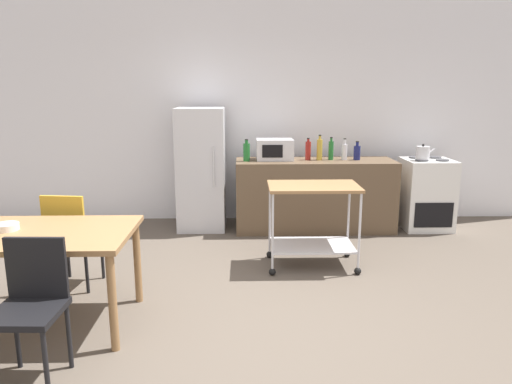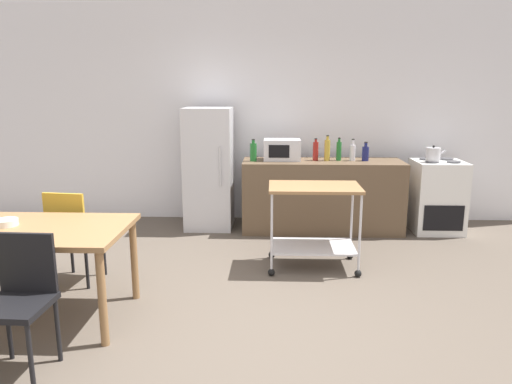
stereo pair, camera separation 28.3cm
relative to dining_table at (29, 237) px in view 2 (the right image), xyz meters
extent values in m
plane|color=brown|center=(1.60, -0.10, -0.67)|extent=(12.00, 12.00, 0.00)
cube|color=white|center=(1.60, 3.10, 0.78)|extent=(8.40, 0.12, 2.90)
cube|color=brown|center=(2.50, 2.50, -0.22)|extent=(2.00, 0.64, 0.90)
cube|color=olive|center=(0.00, 0.00, 0.06)|extent=(1.50, 0.90, 0.04)
cylinder|color=olive|center=(0.69, -0.39, -0.32)|extent=(0.06, 0.06, 0.71)
cylinder|color=olive|center=(0.69, 0.39, -0.32)|extent=(0.06, 0.06, 0.71)
cube|color=gold|center=(0.05, 0.76, -0.20)|extent=(0.44, 0.44, 0.04)
cube|color=gold|center=(0.03, 0.58, 0.02)|extent=(0.38, 0.07, 0.40)
cylinder|color=black|center=(0.24, 0.91, -0.45)|extent=(0.03, 0.03, 0.45)
cylinder|color=black|center=(-0.10, 0.95, -0.45)|extent=(0.03, 0.03, 0.45)
cylinder|color=black|center=(0.20, 0.57, -0.45)|extent=(0.03, 0.03, 0.45)
cylinder|color=black|center=(-0.14, 0.61, -0.45)|extent=(0.03, 0.03, 0.45)
cube|color=black|center=(0.28, -0.76, -0.20)|extent=(0.41, 0.41, 0.04)
cube|color=black|center=(0.29, -0.58, 0.02)|extent=(0.38, 0.04, 0.40)
cylinder|color=black|center=(0.44, -0.94, -0.45)|extent=(0.03, 0.03, 0.45)
cylinder|color=black|center=(0.12, -0.59, -0.45)|extent=(0.03, 0.03, 0.45)
cylinder|color=black|center=(0.46, -0.60, -0.45)|extent=(0.03, 0.03, 0.45)
cube|color=white|center=(3.95, 2.52, -0.22)|extent=(0.60, 0.60, 0.90)
cube|color=black|center=(3.95, 2.22, -0.42)|extent=(0.48, 0.01, 0.32)
cylinder|color=#47474C|center=(3.82, 2.40, 0.24)|extent=(0.16, 0.16, 0.02)
cylinder|color=#47474C|center=(4.08, 2.40, 0.24)|extent=(0.16, 0.16, 0.02)
cylinder|color=#47474C|center=(3.82, 2.64, 0.24)|extent=(0.16, 0.16, 0.02)
cylinder|color=#47474C|center=(4.08, 2.64, 0.24)|extent=(0.16, 0.16, 0.02)
cube|color=silver|center=(1.05, 2.60, 0.10)|extent=(0.60, 0.60, 1.55)
cylinder|color=silver|center=(1.23, 2.29, 0.18)|extent=(0.02, 0.02, 0.50)
cube|color=olive|center=(2.29, 1.19, 0.16)|extent=(0.90, 0.56, 0.03)
cube|color=silver|center=(2.29, 1.19, -0.45)|extent=(0.83, 0.52, 0.02)
cylinder|color=silver|center=(1.87, 0.94, -0.22)|extent=(0.02, 0.02, 0.76)
sphere|color=black|center=(1.87, 0.94, -0.64)|extent=(0.07, 0.07, 0.07)
cylinder|color=silver|center=(2.71, 0.94, -0.22)|extent=(0.02, 0.02, 0.76)
sphere|color=black|center=(2.71, 0.94, -0.64)|extent=(0.07, 0.07, 0.07)
cylinder|color=silver|center=(1.87, 1.44, -0.22)|extent=(0.02, 0.02, 0.76)
sphere|color=black|center=(1.87, 1.44, -0.64)|extent=(0.07, 0.07, 0.07)
cylinder|color=silver|center=(2.71, 1.44, -0.22)|extent=(0.02, 0.02, 0.76)
sphere|color=black|center=(2.71, 1.44, -0.64)|extent=(0.07, 0.07, 0.07)
cylinder|color=#1E6628|center=(1.63, 2.44, 0.34)|extent=(0.08, 0.08, 0.22)
cylinder|color=#1E6628|center=(1.63, 2.44, 0.47)|extent=(0.04, 0.04, 0.04)
cylinder|color=black|center=(1.63, 2.44, 0.50)|extent=(0.04, 0.04, 0.01)
cube|color=silver|center=(1.99, 2.56, 0.36)|extent=(0.46, 0.34, 0.26)
cube|color=black|center=(1.95, 2.39, 0.36)|extent=(0.25, 0.01, 0.16)
cylinder|color=maroon|center=(2.41, 2.53, 0.34)|extent=(0.07, 0.07, 0.23)
cylinder|color=maroon|center=(2.41, 2.53, 0.48)|extent=(0.03, 0.03, 0.04)
cylinder|color=black|center=(2.41, 2.53, 0.50)|extent=(0.03, 0.03, 0.01)
cylinder|color=gold|center=(2.55, 2.52, 0.36)|extent=(0.07, 0.07, 0.26)
cylinder|color=gold|center=(2.55, 2.52, 0.51)|extent=(0.03, 0.03, 0.05)
cylinder|color=black|center=(2.55, 2.52, 0.54)|extent=(0.04, 0.04, 0.01)
cylinder|color=#1E6628|center=(2.70, 2.53, 0.35)|extent=(0.06, 0.06, 0.23)
cylinder|color=#1E6628|center=(2.70, 2.53, 0.48)|extent=(0.03, 0.03, 0.04)
cylinder|color=black|center=(2.70, 2.53, 0.51)|extent=(0.03, 0.03, 0.01)
cylinder|color=silver|center=(2.87, 2.53, 0.33)|extent=(0.07, 0.07, 0.20)
cylinder|color=silver|center=(2.87, 2.53, 0.46)|extent=(0.03, 0.03, 0.06)
cylinder|color=black|center=(2.87, 2.53, 0.50)|extent=(0.03, 0.03, 0.01)
cylinder|color=navy|center=(3.03, 2.52, 0.32)|extent=(0.08, 0.08, 0.18)
cylinder|color=navy|center=(3.03, 2.52, 0.43)|extent=(0.04, 0.04, 0.05)
cylinder|color=black|center=(3.03, 2.52, 0.46)|extent=(0.04, 0.04, 0.01)
cylinder|color=white|center=(-0.19, 0.04, 0.11)|extent=(0.18, 0.18, 0.05)
cylinder|color=silver|center=(3.83, 2.42, 0.33)|extent=(0.17, 0.17, 0.16)
sphere|color=black|center=(3.83, 2.42, 0.42)|extent=(0.03, 0.03, 0.03)
cylinder|color=silver|center=(3.94, 2.42, 0.35)|extent=(0.08, 0.02, 0.07)
camera|label=1|loc=(1.60, -3.45, 1.13)|focal=33.52mm
camera|label=2|loc=(1.88, -3.45, 1.13)|focal=33.52mm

